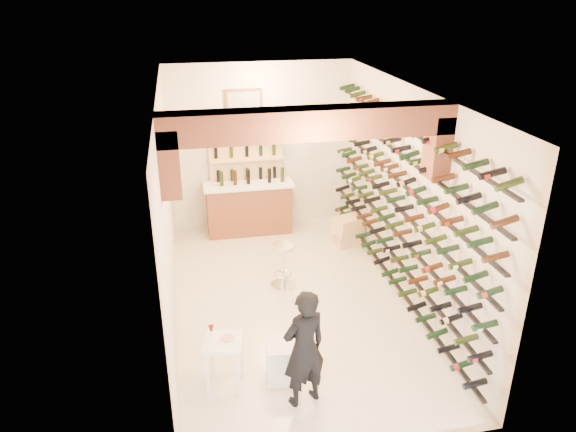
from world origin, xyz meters
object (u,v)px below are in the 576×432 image
object	(u,v)px
wine_rack	(393,200)
crate_lower	(347,239)
white_stool	(282,361)
person	(304,349)
back_counter	(249,206)
tasting_table	(224,349)
chrome_barstool	(283,262)

from	to	relation	value
wine_rack	crate_lower	world-z (taller)	wine_rack
white_stool	person	bearing A→B (deg)	-69.85
back_counter	crate_lower	bearing A→B (deg)	-29.54
wine_rack	back_counter	bearing A→B (deg)	124.66
tasting_table	white_stool	xyz separation A→B (m)	(0.71, -0.00, -0.29)
back_counter	person	bearing A→B (deg)	-90.05
white_stool	chrome_barstool	distance (m)	2.23
back_counter	chrome_barstool	world-z (taller)	back_counter
back_counter	chrome_barstool	distance (m)	2.18
chrome_barstool	tasting_table	bearing A→B (deg)	-117.28
white_stool	crate_lower	bearing A→B (deg)	61.07
chrome_barstool	crate_lower	bearing A→B (deg)	39.55
tasting_table	person	distance (m)	1.00
back_counter	person	distance (m)	4.80
back_counter	chrome_barstool	bearing A→B (deg)	-83.41
person	white_stool	bearing A→B (deg)	-88.80
wine_rack	tasting_table	xyz separation A→B (m)	(-2.71, -1.69, -1.02)
chrome_barstool	crate_lower	xyz separation A→B (m)	(1.45, 1.20, -0.29)
tasting_table	crate_lower	bearing A→B (deg)	64.56
white_stool	person	xyz separation A→B (m)	(0.16, -0.45, 0.50)
back_counter	white_stool	bearing A→B (deg)	-92.22
back_counter	chrome_barstool	xyz separation A→B (m)	(0.25, -2.16, -0.11)
chrome_barstool	crate_lower	size ratio (longest dim) A/B	1.70
wine_rack	chrome_barstool	world-z (taller)	wine_rack
chrome_barstool	crate_lower	world-z (taller)	chrome_barstool
wine_rack	white_stool	bearing A→B (deg)	-139.69
back_counter	white_stool	distance (m)	4.36
white_stool	tasting_table	bearing A→B (deg)	179.73
back_counter	person	xyz separation A→B (m)	(-0.00, -4.79, 0.21)
person	chrome_barstool	size ratio (longest dim) A/B	2.03
white_stool	wine_rack	bearing A→B (deg)	40.31
back_counter	chrome_barstool	size ratio (longest dim) A/B	2.33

